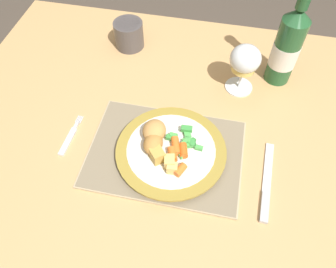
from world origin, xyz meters
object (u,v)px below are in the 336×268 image
Objects in this scene: table_knife at (266,188)px; wine_glass at (245,61)px; bottle at (287,46)px; drinking_cup at (129,34)px; dining_table at (176,143)px; dinner_plate at (171,151)px; fork at (70,138)px.

table_knife is 1.47× the size of wine_glass.
bottle is 3.36× the size of drinking_cup.
table_knife is 0.32m from wine_glass.
dinner_plate is (0.01, -0.10, 0.12)m from dining_table.
fork is at bearing -156.25° from dining_table.
bottle is (0.49, 0.32, 0.11)m from fork.
wine_glass reaches higher than drinking_cup.
table_knife is 0.37m from bottle.
bottle reaches higher than table_knife.
drinking_cup is (-0.43, 0.41, 0.04)m from table_knife.
wine_glass reaches higher than fork.
table_knife is 0.70× the size of bottle.
bottle is (0.24, 0.32, 0.09)m from dinner_plate.
dinner_plate is at bearing -85.91° from dining_table.
drinking_cup is at bearing 161.91° from wine_glass.
fork is (-0.24, -0.11, 0.10)m from dining_table.
wine_glass is at bearing -149.07° from bottle.
bottle is at bearing 30.93° from wine_glass.
dining_table is 5.81× the size of table_knife.
wine_glass is (0.14, 0.26, 0.08)m from dinner_plate.
drinking_cup is at bearing 126.65° from dining_table.
table_knife is 2.34× the size of drinking_cup.
dining_table is 0.16m from dinner_plate.
fork is at bearing -146.96° from bottle.
table_knife is at bearing -43.79° from drinking_cup.
drinking_cup reaches higher than dining_table.
dinner_plate is at bearing -61.04° from drinking_cup.
fork is at bearing -146.43° from wine_glass.
bottle is at bearing 52.86° from dinner_plate.
wine_glass is at bearing -18.09° from drinking_cup.
table_knife is at bearing -32.25° from dining_table.
wine_glass is (0.15, 0.15, 0.19)m from dining_table.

